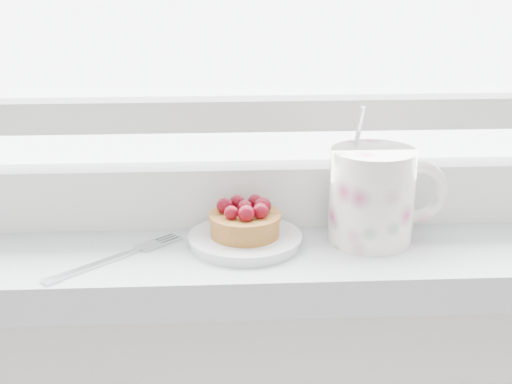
{
  "coord_description": "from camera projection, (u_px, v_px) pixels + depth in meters",
  "views": [
    {
      "loc": [
        -0.03,
        1.18,
        1.25
      ],
      "look_at": [
        0.0,
        1.88,
        1.01
      ],
      "focal_mm": 50.0,
      "sensor_mm": 36.0,
      "label": 1
    }
  ],
  "objects": [
    {
      "name": "fork",
      "position": [
        115.0,
        258.0,
        0.74
      ],
      "size": [
        0.13,
        0.13,
        0.0
      ],
      "color": "silver",
      "rests_on": "windowsill"
    },
    {
      "name": "raspberry_tart",
      "position": [
        245.0,
        220.0,
        0.77
      ],
      "size": [
        0.08,
        0.08,
        0.04
      ],
      "color": "brown",
      "rests_on": "saucer"
    },
    {
      "name": "floral_mug",
      "position": [
        375.0,
        194.0,
        0.77
      ],
      "size": [
        0.13,
        0.1,
        0.15
      ],
      "color": "white",
      "rests_on": "windowsill"
    },
    {
      "name": "saucer",
      "position": [
        245.0,
        240.0,
        0.78
      ],
      "size": [
        0.12,
        0.12,
        0.01
      ],
      "primitive_type": "cylinder",
      "color": "silver",
      "rests_on": "windowsill"
    }
  ]
}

